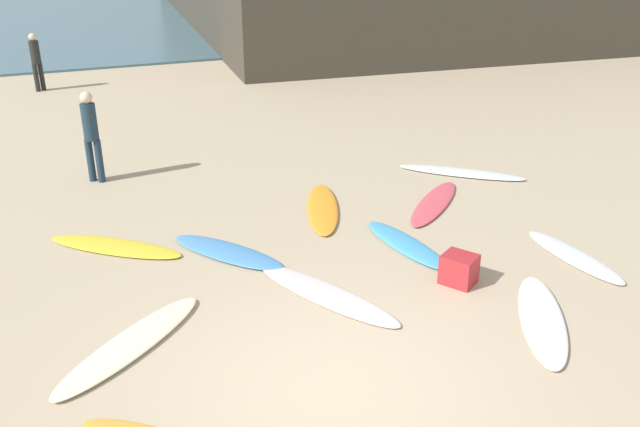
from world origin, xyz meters
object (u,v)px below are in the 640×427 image
(surfboard_5, at_px, (461,172))
(surfboard_6, at_px, (434,203))
(surfboard_4, at_px, (326,294))
(beachgoer_mid, at_px, (91,132))
(beach_cooler, at_px, (459,269))
(surfboard_8, at_px, (406,244))
(surfboard_0, at_px, (227,252))
(surfboard_3, at_px, (131,344))
(beachgoer_far, at_px, (36,59))
(surfboard_9, at_px, (574,256))
(surfboard_2, at_px, (323,208))
(surfboard_1, at_px, (542,319))
(surfboard_7, at_px, (115,247))

(surfboard_5, bearing_deg, surfboard_6, -8.13)
(surfboard_4, xyz_separation_m, surfboard_5, (4.42, 3.41, 0.01))
(beachgoer_mid, bearing_deg, beach_cooler, -16.89)
(surfboard_8, relative_size, beachgoer_mid, 1.11)
(surfboard_6, bearing_deg, beachgoer_mid, 14.34)
(beachgoer_mid, bearing_deg, surfboard_0, -31.34)
(surfboard_3, height_order, beachgoer_mid, beachgoer_mid)
(surfboard_5, bearing_deg, surfboard_4, -11.54)
(beach_cooler, bearing_deg, beachgoer_far, 109.37)
(surfboard_3, xyz_separation_m, beach_cooler, (4.58, -0.16, 0.17))
(surfboard_0, bearing_deg, surfboard_9, -59.08)
(surfboard_0, distance_m, surfboard_5, 5.60)
(surfboard_5, height_order, surfboard_8, surfboard_8)
(surfboard_2, bearing_deg, beachgoer_far, 131.39)
(surfboard_5, height_order, surfboard_6, surfboard_5)
(surfboard_5, relative_size, beachgoer_far, 1.52)
(surfboard_2, relative_size, surfboard_4, 0.92)
(beachgoer_far, bearing_deg, surfboard_1, -110.58)
(surfboard_3, xyz_separation_m, beachgoer_mid, (0.21, 6.03, 0.97))
(surfboard_5, bearing_deg, surfboard_3, -22.17)
(surfboard_0, xyz_separation_m, beachgoer_far, (-2.34, 12.59, 0.90))
(surfboard_1, height_order, surfboard_6, surfboard_1)
(beach_cooler, bearing_deg, surfboard_7, 145.89)
(surfboard_3, bearing_deg, surfboard_6, 73.72)
(surfboard_3, distance_m, surfboard_8, 4.59)
(surfboard_3, relative_size, beachgoer_mid, 1.37)
(surfboard_8, bearing_deg, surfboard_1, 94.61)
(surfboard_7, relative_size, beachgoer_far, 1.38)
(surfboard_2, xyz_separation_m, surfboard_8, (0.67, -1.86, 0.01))
(surfboard_1, bearing_deg, surfboard_5, 99.61)
(beachgoer_far, bearing_deg, beachgoer_mid, -124.59)
(surfboard_9, distance_m, beach_cooler, 2.08)
(surfboard_3, height_order, surfboard_6, surfboard_3)
(surfboard_5, xyz_separation_m, surfboard_6, (-1.34, -1.17, -0.01))
(surfboard_1, height_order, surfboard_4, surfboard_1)
(surfboard_2, distance_m, surfboard_9, 4.29)
(beachgoer_far, bearing_deg, surfboard_5, -94.80)
(surfboard_4, distance_m, surfboard_8, 2.00)
(surfboard_7, xyz_separation_m, beachgoer_far, (-0.74, 11.72, 0.91))
(surfboard_7, bearing_deg, surfboard_6, 125.50)
(surfboard_6, bearing_deg, beach_cooler, 112.86)
(surfboard_1, relative_size, surfboard_8, 1.13)
(surfboard_1, distance_m, surfboard_7, 6.49)
(surfboard_0, bearing_deg, surfboard_7, 115.97)
(surfboard_7, xyz_separation_m, beach_cooler, (4.43, -3.00, 0.19))
(surfboard_2, height_order, surfboard_8, surfboard_8)
(surfboard_1, bearing_deg, surfboard_2, 137.57)
(surfboard_0, bearing_deg, surfboard_3, -167.02)
(surfboard_4, relative_size, surfboard_8, 1.26)
(surfboard_1, distance_m, surfboard_2, 4.61)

